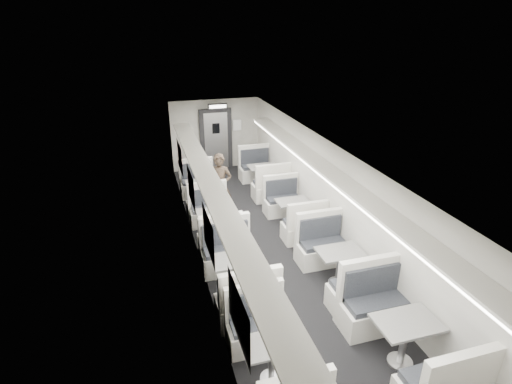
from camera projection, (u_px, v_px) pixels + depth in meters
room at (270, 208)px, 8.39m from camera, size 3.24×12.24×2.64m
booth_left_a at (202, 193)px, 11.15m from camera, size 1.01×2.05×1.10m
booth_left_b at (214, 224)px, 9.56m from camera, size 0.96×1.94×1.04m
booth_left_c at (236, 275)px, 7.57m from camera, size 1.08×2.18×1.17m
booth_left_d at (272, 361)px, 5.73m from camera, size 0.97×1.97×1.05m
booth_right_a at (263, 177)px, 12.24m from camera, size 1.05×2.13×1.14m
booth_right_b at (292, 213)px, 10.06m from camera, size 0.98×1.99×1.06m
booth_right_c at (339, 267)px, 7.84m from camera, size 1.06×2.14×1.15m
booth_right_d at (404, 342)px, 5.98m from camera, size 1.14×2.31×1.23m
passenger at (220, 186)px, 10.39m from camera, size 0.74×0.63×1.72m
window_a at (180, 158)px, 10.93m from camera, size 0.02×1.18×0.84m
window_b at (191, 188)px, 9.00m from camera, size 0.02×1.18×0.84m
window_c at (209, 235)px, 7.06m from camera, size 0.02×1.18×0.84m
window_d at (239, 317)px, 5.13m from camera, size 0.02×1.18×0.84m
luggage_rack_left at (213, 189)px, 7.51m from camera, size 0.46×10.40×0.09m
luggage_rack_right at (333, 175)px, 8.16m from camera, size 0.46×10.40×0.09m
vestibule_door at (216, 140)px, 13.66m from camera, size 1.10×0.13×2.10m
exit_sign at (218, 106)px, 12.74m from camera, size 0.62×0.12×0.16m
wall_notice at (237, 125)px, 13.66m from camera, size 0.32×0.02×0.40m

